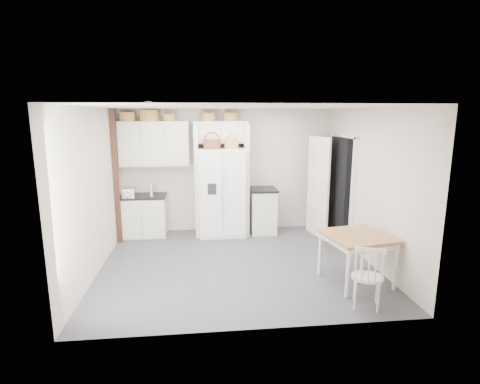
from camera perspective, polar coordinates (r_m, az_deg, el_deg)
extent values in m
plane|color=#494752|center=(6.47, -0.45, -10.84)|extent=(4.50, 4.50, 0.00)
plane|color=white|center=(5.97, -0.49, 12.85)|extent=(4.50, 4.50, 0.00)
plane|color=beige|center=(8.05, -1.91, 3.28)|extent=(4.50, 0.00, 4.50)
plane|color=beige|center=(6.28, -21.36, 0.06)|extent=(0.00, 4.00, 4.00)
plane|color=beige|center=(6.70, 19.06, 0.90)|extent=(0.00, 4.00, 4.00)
cube|color=white|center=(7.77, -2.79, 0.01)|extent=(0.94, 0.75, 1.81)
cube|color=beige|center=(8.00, -14.41, -3.64)|extent=(0.89, 0.56, 0.82)
cube|color=beige|center=(8.02, 3.46, -2.93)|extent=(0.52, 0.62, 0.91)
cube|color=#976031|center=(5.93, 17.28, -9.66)|extent=(1.04, 1.04, 0.75)
cube|color=beige|center=(5.25, 18.83, -12.16)|extent=(0.51, 0.49, 0.82)
cube|color=black|center=(7.90, -14.57, -0.63)|extent=(0.93, 0.60, 0.04)
cube|color=black|center=(7.91, 3.50, 0.42)|extent=(0.56, 0.66, 0.04)
cube|color=silver|center=(7.84, -16.67, -0.07)|extent=(0.25, 0.16, 0.17)
cube|color=#AB2536|center=(7.77, -13.27, 0.22)|extent=(0.06, 0.15, 0.22)
cube|color=beige|center=(7.77, -13.45, 0.31)|extent=(0.08, 0.17, 0.25)
cylinder|color=#9E632F|center=(7.90, -16.79, 10.92)|extent=(0.31, 0.31, 0.18)
cylinder|color=#9E632F|center=(7.83, -13.70, 11.25)|extent=(0.38, 0.38, 0.22)
cylinder|color=#9E632F|center=(7.79, -10.76, 11.08)|extent=(0.25, 0.25, 0.14)
cylinder|color=#9E632F|center=(7.78, -4.90, 11.32)|extent=(0.29, 0.29, 0.17)
cylinder|color=#9E632F|center=(7.80, -1.49, 11.37)|extent=(0.29, 0.29, 0.17)
cylinder|color=maroon|center=(7.52, -4.31, 7.28)|extent=(0.34, 0.34, 0.18)
cylinder|color=#9E632F|center=(7.54, -1.32, 7.20)|extent=(0.28, 0.28, 0.15)
cube|color=beige|center=(7.85, -12.92, 7.18)|extent=(1.40, 0.34, 0.90)
cube|color=beige|center=(7.79, -2.96, 9.08)|extent=(1.12, 0.34, 0.45)
cube|color=beige|center=(7.76, -6.60, 1.76)|extent=(0.08, 0.60, 2.30)
cube|color=beige|center=(7.82, 0.90, 1.91)|extent=(0.08, 0.60, 2.30)
cube|color=#37150E|center=(7.56, -18.39, 2.13)|extent=(0.09, 0.09, 2.60)
cube|color=black|center=(7.61, 15.14, 0.28)|extent=(0.18, 0.85, 2.05)
cube|color=white|center=(7.80, 11.79, 0.71)|extent=(0.21, 0.79, 2.05)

